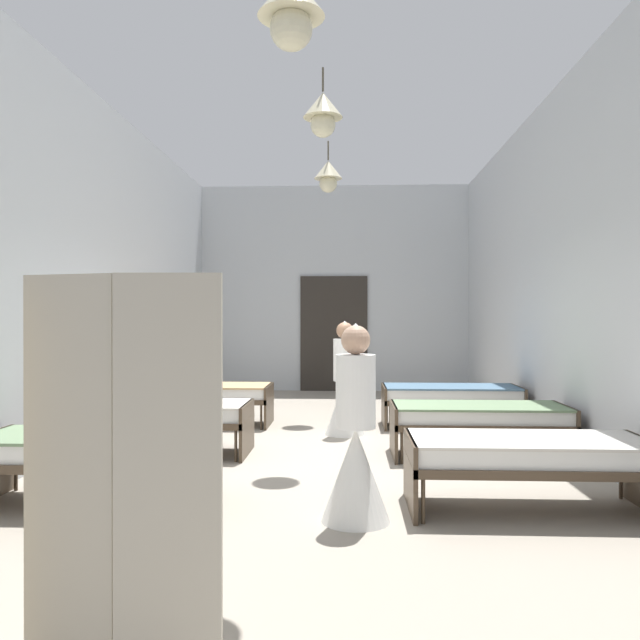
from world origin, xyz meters
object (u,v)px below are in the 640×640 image
object	(u,v)px
bed_left_row_0	(96,451)
bed_right_row_2	(451,395)
nurse_near_aisle	(356,451)
bed_left_row_2	(204,394)
privacy_screen	(64,489)
bed_right_row_0	(528,455)
bed_right_row_1	(479,417)
nurse_mid_aisle	(345,394)
bed_left_row_1	(165,415)

from	to	relation	value
bed_left_row_0	bed_right_row_2	world-z (taller)	same
nurse_near_aisle	bed_left_row_2	bearing A→B (deg)	60.03
bed_left_row_2	privacy_screen	distance (m)	6.48
bed_left_row_2	privacy_screen	bearing A→B (deg)	-81.56
bed_left_row_0	bed_left_row_2	world-z (taller)	same
bed_right_row_0	bed_right_row_1	distance (m)	1.90
bed_right_row_1	privacy_screen	bearing A→B (deg)	-119.43
bed_right_row_2	nurse_near_aisle	world-z (taller)	nurse_near_aisle
bed_left_row_0	bed_right_row_0	bearing A→B (deg)	0.00
bed_left_row_0	bed_right_row_0	world-z (taller)	same
bed_left_row_0	bed_right_row_1	bearing A→B (deg)	28.57
bed_left_row_0	bed_right_row_2	size ratio (longest dim) A/B	1.00
bed_left_row_0	nurse_mid_aisle	bearing A→B (deg)	57.53
bed_left_row_2	nurse_near_aisle	bearing A→B (deg)	-62.80
bed_right_row_0	nurse_near_aisle	distance (m)	1.41
bed_right_row_0	nurse_mid_aisle	distance (m)	3.49
bed_right_row_0	bed_right_row_2	world-z (taller)	same
nurse_mid_aisle	bed_right_row_0	bearing A→B (deg)	150.62
bed_left_row_1	bed_right_row_2	bearing A→B (deg)	28.57
bed_right_row_0	nurse_mid_aisle	size ratio (longest dim) A/B	1.28
bed_left_row_0	bed_left_row_1	size ratio (longest dim) A/B	1.00
bed_right_row_0	nurse_near_aisle	size ratio (longest dim) A/B	1.28
bed_right_row_1	nurse_near_aisle	bearing A→B (deg)	-121.62
bed_left_row_1	nurse_near_aisle	distance (m)	3.07
nurse_near_aisle	privacy_screen	size ratio (longest dim) A/B	0.87
privacy_screen	bed_right_row_0	bearing A→B (deg)	60.06
bed_right_row_1	bed_right_row_2	xyz separation A→B (m)	(0.00, 1.90, 0.00)
nurse_near_aisle	bed_left_row_0	bearing A→B (deg)	114.13
bed_left_row_1	nurse_near_aisle	bearing A→B (deg)	-46.37
bed_left_row_1	nurse_mid_aisle	bearing A→B (deg)	32.05
bed_left_row_0	bed_left_row_1	bearing A→B (deg)	90.00
bed_right_row_0	bed_left_row_0	bearing A→B (deg)	180.00
bed_left_row_0	privacy_screen	size ratio (longest dim) A/B	1.12
bed_left_row_0	bed_left_row_1	world-z (taller)	same
bed_left_row_2	nurse_mid_aisle	world-z (taller)	nurse_mid_aisle
bed_right_row_0	nurse_near_aisle	bearing A→B (deg)	-166.69
bed_left_row_0	bed_right_row_1	size ratio (longest dim) A/B	1.00
bed_left_row_2	bed_right_row_2	size ratio (longest dim) A/B	1.00
bed_right_row_0	nurse_near_aisle	xyz separation A→B (m)	(-1.37, -0.32, 0.09)
bed_right_row_0	bed_left_row_2	xyz separation A→B (m)	(-3.49, 3.80, 0.00)
bed_right_row_2	nurse_near_aisle	distance (m)	4.35
bed_left_row_0	bed_right_row_2	bearing A→B (deg)	47.44
bed_left_row_0	bed_left_row_2	size ratio (longest dim) A/B	1.00
bed_left_row_0	nurse_near_aisle	distance (m)	2.15
bed_right_row_2	bed_right_row_0	bearing A→B (deg)	-90.00
nurse_mid_aisle	bed_left_row_2	bearing A→B (deg)	17.83
bed_left_row_1	bed_right_row_2	world-z (taller)	same
bed_right_row_2	nurse_mid_aisle	world-z (taller)	nurse_mid_aisle
bed_right_row_2	privacy_screen	world-z (taller)	privacy_screen
bed_left_row_1	bed_left_row_0	bearing A→B (deg)	-90.00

